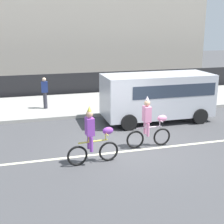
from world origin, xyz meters
TOP-DOWN VIEW (x-y plane):
  - ground_plane at (0.00, 0.00)m, footprint 80.00×80.00m
  - road_centre_line at (0.00, -0.50)m, footprint 36.00×0.14m
  - sidewalk_curb at (0.00, 6.50)m, footprint 60.00×5.00m
  - fence_line at (0.00, 9.40)m, footprint 40.00×0.08m
  - building_backdrop at (-2.64, 18.00)m, footprint 28.00×8.00m
  - parade_cyclist_purple at (-1.69, -1.15)m, footprint 1.72×0.50m
  - parade_cyclist_pink at (0.57, -0.30)m, footprint 1.72×0.50m
  - parked_van_silver at (2.23, 2.70)m, footprint 5.00×2.22m
  - pedestrian_onlooker at (-2.73, 5.78)m, footprint 0.32×0.20m

SIDE VIEW (x-z plane):
  - ground_plane at x=0.00m, z-range 0.00..0.00m
  - road_centre_line at x=0.00m, z-range 0.00..0.01m
  - sidewalk_curb at x=0.00m, z-range 0.00..0.15m
  - fence_line at x=0.00m, z-range 0.00..1.40m
  - parade_cyclist_purple at x=-1.69m, z-range -0.12..1.80m
  - parade_cyclist_pink at x=0.57m, z-range -0.12..1.80m
  - pedestrian_onlooker at x=-2.73m, z-range 0.20..1.82m
  - parked_van_silver at x=2.23m, z-range 0.19..2.37m
  - building_backdrop at x=-2.64m, z-range 0.00..7.45m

